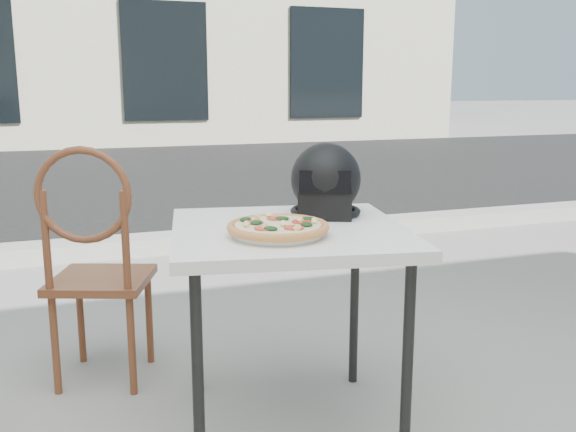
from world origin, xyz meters
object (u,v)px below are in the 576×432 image
object	(u,v)px
plate	(278,233)
helmet	(326,183)
cafe_table_main	(289,246)
cafe_chair_main	(94,255)
pizza	(278,227)

from	to	relation	value
plate	helmet	distance (m)	0.38
cafe_table_main	cafe_chair_main	world-z (taller)	cafe_chair_main
cafe_table_main	cafe_chair_main	distance (m)	0.82
cafe_table_main	pizza	world-z (taller)	pizza
plate	pizza	distance (m)	0.02
helmet	cafe_table_main	bearing A→B (deg)	-119.29
cafe_table_main	helmet	bearing A→B (deg)	37.03
cafe_table_main	plate	xyz separation A→B (m)	(-0.07, -0.11, 0.07)
pizza	helmet	distance (m)	0.37
plate	pizza	xyz separation A→B (m)	(0.00, 0.00, 0.02)
helmet	plate	bearing A→B (deg)	-112.39
helmet	cafe_chair_main	bearing A→B (deg)	175.98
plate	cafe_chair_main	xyz separation A→B (m)	(-0.52, 0.66, -0.19)
cafe_table_main	plate	size ratio (longest dim) A/B	2.55
cafe_chair_main	cafe_table_main	bearing A→B (deg)	157.23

